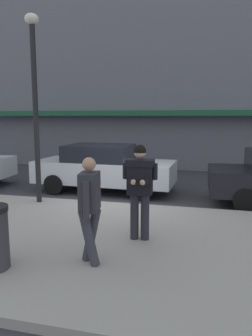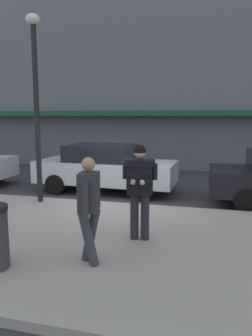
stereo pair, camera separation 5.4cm
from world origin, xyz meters
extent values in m
plane|color=#333338|center=(0.00, 0.00, 0.00)|extent=(80.00, 80.00, 0.00)
cube|color=#99968E|center=(1.00, -2.85, 0.07)|extent=(32.00, 5.30, 0.14)
cube|color=silver|center=(1.00, 0.05, 0.00)|extent=(28.00, 0.12, 0.01)
cube|color=slate|center=(1.00, 8.50, 7.03)|extent=(28.00, 4.00, 14.06)
cube|color=#195133|center=(1.00, 6.15, 2.60)|extent=(26.60, 0.70, 0.24)
cube|color=silver|center=(-0.84, 1.56, 0.67)|extent=(4.56, 1.96, 0.70)
cube|color=black|center=(-1.01, 1.57, 1.28)|extent=(2.12, 1.70, 0.52)
cylinder|color=black|center=(0.59, 2.37, 0.32)|extent=(0.65, 0.24, 0.64)
cylinder|color=black|center=(0.53, 0.66, 0.32)|extent=(0.65, 0.24, 0.64)
cylinder|color=black|center=(-2.20, 2.46, 0.32)|extent=(0.65, 0.24, 0.64)
cylinder|color=black|center=(-2.26, 0.75, 0.32)|extent=(0.65, 0.24, 0.64)
cylinder|color=black|center=(3.30, 1.85, 0.32)|extent=(0.65, 0.26, 0.64)
cylinder|color=black|center=(3.40, 0.14, 0.32)|extent=(0.65, 0.26, 0.64)
cylinder|color=#23232B|center=(1.32, -2.67, 0.58)|extent=(0.16, 0.16, 0.88)
cylinder|color=#23232B|center=(1.12, -2.69, 0.58)|extent=(0.16, 0.16, 0.88)
cube|color=black|center=(1.22, -2.68, 1.34)|extent=(0.48, 0.34, 0.64)
cube|color=black|center=(1.22, -2.68, 1.61)|extent=(0.55, 0.38, 0.12)
cylinder|color=black|center=(1.49, -2.66, 1.45)|extent=(0.11, 0.11, 0.30)
cylinder|color=black|center=(1.39, -2.83, 1.30)|extent=(0.13, 0.31, 0.10)
sphere|color=tan|center=(1.33, -2.97, 1.30)|extent=(0.10, 0.10, 0.10)
cylinder|color=black|center=(0.95, -2.71, 1.45)|extent=(0.11, 0.11, 0.30)
cylinder|color=black|center=(1.09, -2.85, 1.30)|extent=(0.13, 0.31, 0.10)
sphere|color=tan|center=(1.17, -2.99, 1.30)|extent=(0.10, 0.10, 0.10)
cube|color=black|center=(1.25, -3.02, 1.30)|extent=(0.09, 0.15, 0.07)
sphere|color=tan|center=(1.23, -2.71, 1.80)|extent=(0.22, 0.22, 0.22)
sphere|color=black|center=(1.23, -2.71, 1.83)|extent=(0.23, 0.23, 0.23)
cylinder|color=#33333D|center=(0.69, -3.96, 0.57)|extent=(0.35, 0.20, 0.87)
cylinder|color=#33333D|center=(0.66, -3.79, 0.57)|extent=(0.35, 0.20, 0.87)
cube|color=#2D2D33|center=(0.68, -3.87, 1.30)|extent=(0.34, 0.46, 0.60)
cylinder|color=#2D2D33|center=(0.72, -4.12, 1.22)|extent=(0.10, 0.10, 0.58)
cylinder|color=#2D2D33|center=(0.64, -3.63, 1.22)|extent=(0.10, 0.10, 0.58)
sphere|color=tan|center=(0.68, -3.87, 1.73)|extent=(0.21, 0.21, 0.21)
cube|color=brown|center=(0.65, -3.58, 1.10)|extent=(0.16, 0.26, 0.32)
cylinder|color=black|center=(-2.01, -0.65, 2.44)|extent=(0.14, 0.14, 4.60)
ellipsoid|color=silver|center=(-2.01, -0.65, 4.88)|extent=(0.36, 0.36, 0.28)
camera|label=1|loc=(2.43, -8.52, 2.45)|focal=35.00mm
camera|label=2|loc=(2.49, -8.51, 2.45)|focal=35.00mm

